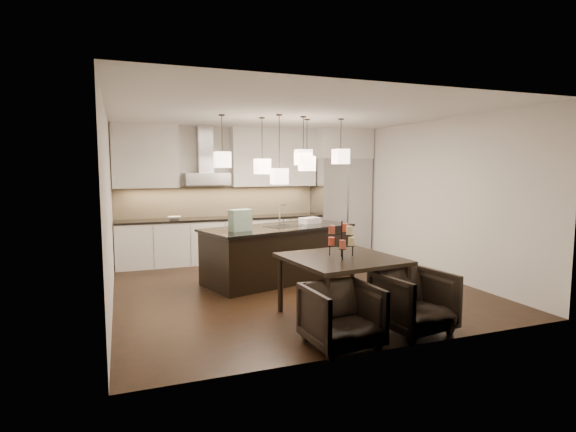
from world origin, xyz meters
name	(u,v)px	position (x,y,z in m)	size (l,w,h in m)	color
floor	(292,287)	(0.00, 0.00, -0.01)	(5.50, 5.50, 0.02)	black
ceiling	(292,113)	(0.00, 0.00, 2.81)	(5.50, 5.50, 0.02)	white
wall_back	(247,193)	(0.00, 2.76, 1.40)	(5.50, 0.02, 2.80)	silver
wall_front	(388,220)	(0.00, -2.76, 1.40)	(5.50, 0.02, 2.80)	silver
wall_left	(108,207)	(-2.76, 0.00, 1.40)	(0.02, 5.50, 2.80)	silver
wall_right	(433,198)	(2.76, 0.00, 1.40)	(0.02, 5.50, 2.80)	silver
refrigerator	(341,206)	(2.10, 2.38, 1.07)	(1.20, 0.72, 2.15)	#B7B7BA
fridge_panel	(341,144)	(2.10, 2.38, 2.47)	(1.26, 0.72, 0.65)	silver
lower_cabinets	(222,240)	(-0.62, 2.43, 0.44)	(4.21, 0.62, 0.88)	silver
countertop	(222,218)	(-0.62, 2.43, 0.90)	(4.21, 0.66, 0.04)	black
backsplash	(219,201)	(-0.62, 2.73, 1.24)	(4.21, 0.02, 0.63)	tan
upper_cab_left	(145,156)	(-2.10, 2.57, 2.17)	(1.25, 0.35, 1.25)	silver
upper_cab_right	(273,157)	(0.55, 2.57, 2.17)	(1.86, 0.35, 1.25)	silver
hood_canopy	(206,179)	(-0.93, 2.48, 1.72)	(0.90, 0.52, 0.24)	#B7B7BA
hood_chimney	(205,149)	(-0.93, 2.59, 2.32)	(0.30, 0.28, 0.96)	#B7B7BA
fruit_bowl	(174,218)	(-1.59, 2.38, 0.95)	(0.26, 0.26, 0.06)	silver
island_body	(278,254)	(-0.05, 0.54, 0.45)	(2.55, 1.02, 0.90)	black
island_top	(278,228)	(-0.05, 0.54, 0.92)	(2.63, 1.10, 0.04)	black
faucet	(280,214)	(0.02, 0.66, 1.13)	(0.10, 0.24, 0.39)	silver
tote_bag	(240,220)	(-0.81, 0.23, 1.11)	(0.35, 0.18, 0.35)	#2B693F
food_container	(310,220)	(0.65, 0.77, 0.99)	(0.35, 0.24, 0.10)	silver
dining_table	(341,287)	(0.04, -1.64, 0.40)	(1.34, 1.34, 0.80)	black
candelabra	(342,239)	(0.04, -1.64, 1.04)	(0.39, 0.39, 0.47)	black
candle_a	(351,241)	(0.19, -1.63, 0.99)	(0.08, 0.08, 0.11)	beige
candle_b	(331,241)	(-0.05, -1.52, 0.99)	(0.08, 0.08, 0.11)	#CB412D
candle_c	(342,244)	(-0.02, -1.78, 0.99)	(0.08, 0.08, 0.11)	#AA4633
candle_d	(345,228)	(0.15, -1.53, 1.16)	(0.08, 0.08, 0.11)	#CB412D
candle_e	(332,230)	(-0.10, -1.64, 1.16)	(0.08, 0.08, 0.11)	#AA4633
candle_f	(350,230)	(0.08, -1.78, 1.16)	(0.08, 0.08, 0.11)	beige
armchair_left	(342,316)	(-0.39, -2.50, 0.34)	(0.74, 0.76, 0.69)	black
armchair_right	(414,301)	(0.62, -2.38, 0.37)	(0.78, 0.80, 0.73)	black
pendant_a	(222,160)	(-1.01, 0.56, 2.08)	(0.24, 0.24, 0.26)	#FFDDC1
pendant_b	(262,167)	(-0.28, 0.72, 1.97)	(0.24, 0.24, 0.26)	#FFDDC1
pendant_c	(303,157)	(0.33, 0.33, 2.12)	(0.24, 0.24, 0.26)	#FFDDC1
pendant_d	(307,164)	(0.54, 0.68, 2.02)	(0.24, 0.24, 0.26)	#FFDDC1
pendant_e	(341,157)	(1.07, 0.41, 2.14)	(0.24, 0.24, 0.26)	#FFDDC1
pendant_f	(279,176)	(-0.14, 0.22, 1.81)	(0.24, 0.24, 0.26)	#FFDDC1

